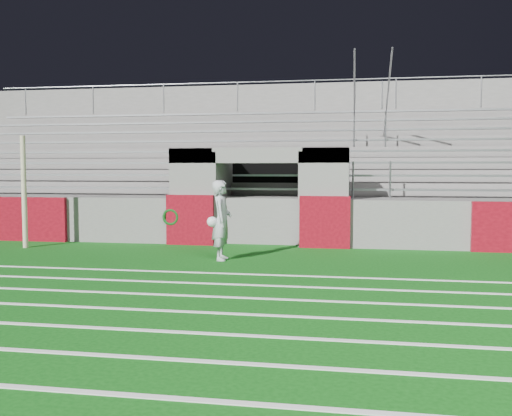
# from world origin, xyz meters

# --- Properties ---
(ground) EXTENTS (90.00, 90.00, 0.00)m
(ground) POSITION_xyz_m (0.00, 0.00, 0.00)
(ground) COLOR #0C4D0F
(ground) RESTS_ON ground
(field_post) EXTENTS (0.13, 0.13, 2.90)m
(field_post) POSITION_xyz_m (-5.88, 1.69, 1.45)
(field_post) COLOR beige
(field_post) RESTS_ON ground
(field_markings) EXTENTS (28.00, 8.09, 0.01)m
(field_markings) POSITION_xyz_m (0.00, -5.00, 0.01)
(field_markings) COLOR white
(field_markings) RESTS_ON ground
(stadium_structure) EXTENTS (26.00, 8.48, 5.42)m
(stadium_structure) POSITION_xyz_m (0.00, 7.97, 1.49)
(stadium_structure) COLOR #63605E
(stadium_structure) RESTS_ON ground
(goalkeeper_with_ball) EXTENTS (0.56, 0.69, 1.79)m
(goalkeeper_with_ball) POSITION_xyz_m (-0.38, 0.63, 0.90)
(goalkeeper_with_ball) COLOR #ADB1B7
(goalkeeper_with_ball) RESTS_ON ground
(hose_coil) EXTENTS (0.49, 0.14, 0.49)m
(hose_coil) POSITION_xyz_m (-2.33, 2.93, 0.75)
(hose_coil) COLOR #0C3C0E
(hose_coil) RESTS_ON ground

